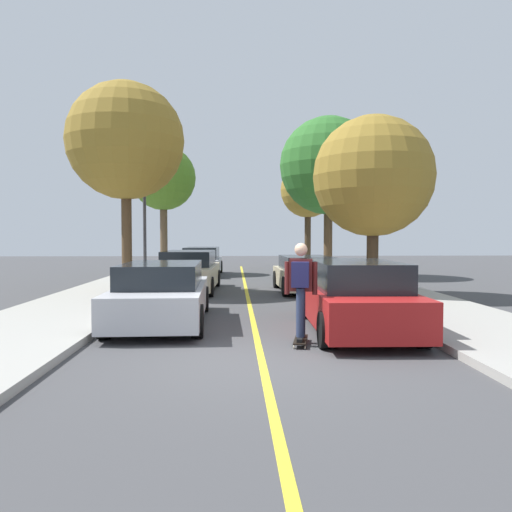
# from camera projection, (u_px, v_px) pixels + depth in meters

# --- Properties ---
(ground) EXTENTS (80.00, 80.00, 0.00)m
(ground) POSITION_uv_depth(u_px,v_px,m) (261.00, 360.00, 7.67)
(ground) COLOR #424244
(center_line) EXTENTS (0.12, 39.20, 0.01)m
(center_line) POSITION_uv_depth(u_px,v_px,m) (252.00, 317.00, 11.66)
(center_line) COLOR gold
(center_line) RESTS_ON ground
(parked_car_left_nearest) EXTENTS (2.04, 4.72, 1.34)m
(parked_car_left_nearest) POSITION_uv_depth(u_px,v_px,m) (162.00, 294.00, 10.87)
(parked_car_left_nearest) COLOR #B7B7BC
(parked_car_left_nearest) RESTS_ON ground
(parked_car_left_near) EXTENTS (2.11, 4.68, 1.41)m
(parked_car_left_near) POSITION_uv_depth(u_px,v_px,m) (189.00, 271.00, 17.24)
(parked_car_left_near) COLOR #BCAD89
(parked_car_left_near) RESTS_ON ground
(parked_car_left_far) EXTENTS (1.94, 4.48, 1.38)m
(parked_car_left_far) POSITION_uv_depth(u_px,v_px,m) (202.00, 261.00, 24.16)
(parked_car_left_far) COLOR #B7B7BC
(parked_car_left_far) RESTS_ON ground
(parked_car_right_nearest) EXTENTS (1.99, 4.66, 1.42)m
(parked_car_right_nearest) POSITION_uv_depth(u_px,v_px,m) (354.00, 297.00, 10.01)
(parked_car_right_nearest) COLOR maroon
(parked_car_right_nearest) RESTS_ON ground
(parked_car_right_near) EXTENTS (1.98, 4.07, 1.24)m
(parked_car_right_near) POSITION_uv_depth(u_px,v_px,m) (305.00, 274.00, 16.99)
(parked_car_right_near) COLOR #BCAD89
(parked_car_right_near) RESTS_ON ground
(street_tree_left_nearest) EXTENTS (3.85, 3.85, 6.84)m
(street_tree_left_nearest) POSITION_uv_depth(u_px,v_px,m) (126.00, 142.00, 16.16)
(street_tree_left_nearest) COLOR #4C3823
(street_tree_left_nearest) RESTS_ON sidewalk_left
(street_tree_left_near) EXTENTS (3.25, 3.25, 6.35)m
(street_tree_left_near) POSITION_uv_depth(u_px,v_px,m) (163.00, 179.00, 24.73)
(street_tree_left_near) COLOR brown
(street_tree_left_near) RESTS_ON sidewalk_left
(street_tree_right_nearest) EXTENTS (3.83, 3.83, 5.60)m
(street_tree_right_nearest) POSITION_uv_depth(u_px,v_px,m) (373.00, 177.00, 15.59)
(street_tree_right_nearest) COLOR #3D2D1E
(street_tree_right_nearest) RESTS_ON sidewalk_right
(street_tree_right_near) EXTENTS (4.57, 4.57, 7.37)m
(street_tree_right_near) POSITION_uv_depth(u_px,v_px,m) (328.00, 166.00, 23.00)
(street_tree_right_near) COLOR #4C3823
(street_tree_right_near) RESTS_ON sidewalk_right
(street_tree_right_far) EXTENTS (3.29, 3.29, 6.19)m
(street_tree_right_far) POSITION_uv_depth(u_px,v_px,m) (308.00, 191.00, 29.44)
(street_tree_right_far) COLOR #3D2D1E
(street_tree_right_far) RESTS_ON sidewalk_right
(fire_hydrant) EXTENTS (0.20, 0.20, 0.70)m
(fire_hydrant) POSITION_uv_depth(u_px,v_px,m) (367.00, 285.00, 14.56)
(fire_hydrant) COLOR #B2140F
(fire_hydrant) RESTS_ON sidewalk_right
(streetlamp) EXTENTS (0.36, 0.24, 5.64)m
(streetlamp) POSITION_uv_depth(u_px,v_px,m) (144.00, 198.00, 18.32)
(streetlamp) COLOR #38383D
(streetlamp) RESTS_ON sidewalk_left
(skateboard) EXTENTS (0.38, 0.87, 0.10)m
(skateboard) POSITION_uv_depth(u_px,v_px,m) (301.00, 340.00, 8.73)
(skateboard) COLOR black
(skateboard) RESTS_ON ground
(skateboarder) EXTENTS (0.59, 0.71, 1.70)m
(skateboarder) POSITION_uv_depth(u_px,v_px,m) (301.00, 285.00, 8.66)
(skateboarder) COLOR black
(skateboarder) RESTS_ON skateboard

